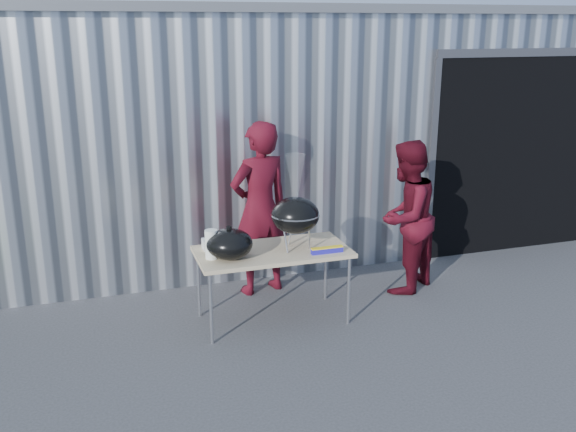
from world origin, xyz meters
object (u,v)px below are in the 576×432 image
object	(u,v)px
person_cook	(260,209)
folding_table	(272,254)
person_bystander	(405,217)
kettle_grill	(295,209)

from	to	relation	value
person_cook	folding_table	bearing A→B (deg)	69.06
person_cook	person_bystander	size ratio (longest dim) A/B	1.13
kettle_grill	person_cook	bearing A→B (deg)	99.69
person_cook	person_bystander	bearing A→B (deg)	149.00
folding_table	kettle_grill	xyz separation A→B (m)	(0.22, -0.04, 0.45)
person_bystander	kettle_grill	bearing A→B (deg)	-20.51
person_cook	kettle_grill	bearing A→B (deg)	85.15
folding_table	person_cook	distance (m)	0.81
kettle_grill	person_cook	world-z (taller)	person_cook
person_cook	person_bystander	world-z (taller)	person_cook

